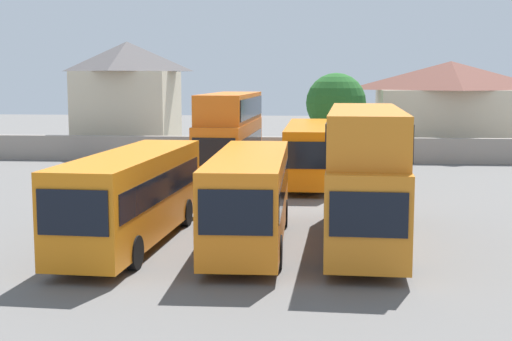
{
  "coord_description": "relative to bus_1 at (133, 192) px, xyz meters",
  "views": [
    {
      "loc": [
        2.45,
        -25.51,
        6.04
      ],
      "look_at": [
        0.0,
        3.0,
        2.32
      ],
      "focal_mm": 50.43,
      "sensor_mm": 36.0,
      "label": 1
    }
  ],
  "objects": [
    {
      "name": "bus_1",
      "position": [
        0.0,
        0.0,
        0.0
      ],
      "size": [
        3.05,
        11.2,
        3.33
      ],
      "rotation": [
        0.0,
        0.0,
        -1.63
      ],
      "color": "orange",
      "rests_on": "ground"
    },
    {
      "name": "ground",
      "position": [
        4.18,
        18.35,
        -1.91
      ],
      "size": [
        140.0,
        140.0,
        0.0
      ],
      "primitive_type": "plane",
      "color": "#605E5B"
    },
    {
      "name": "bus_5",
      "position": [
        6.12,
        15.97,
        0.01
      ],
      "size": [
        2.56,
        11.73,
        3.36
      ],
      "rotation": [
        0.0,
        0.0,
        -1.57
      ],
      "color": "orange",
      "rests_on": "ground"
    },
    {
      "name": "depot_boundary_wall",
      "position": [
        4.18,
        25.97,
        -1.01
      ],
      "size": [
        56.0,
        0.5,
        1.8
      ],
      "primitive_type": "cube",
      "color": "gray",
      "rests_on": "ground"
    },
    {
      "name": "bus_2",
      "position": [
        4.22,
        0.25,
        -0.01
      ],
      "size": [
        2.68,
        10.67,
        3.32
      ],
      "rotation": [
        0.0,
        0.0,
        -1.55
      ],
      "color": "orange",
      "rests_on": "ground"
    },
    {
      "name": "bus_4",
      "position": [
        1.62,
        15.78,
        0.97
      ],
      "size": [
        2.86,
        10.69,
        5.12
      ],
      "rotation": [
        0.0,
        0.0,
        -1.6
      ],
      "color": "orange",
      "rests_on": "ground"
    },
    {
      "name": "house_terrace_centre",
      "position": [
        16.9,
        32.12,
        1.8
      ],
      "size": [
        11.51,
        7.19,
        7.27
      ],
      "color": "beige",
      "rests_on": "ground"
    },
    {
      "name": "house_terrace_left",
      "position": [
        -8.74,
        32.27,
        2.62
      ],
      "size": [
        7.71,
        7.99,
        8.89
      ],
      "color": "beige",
      "rests_on": "ground"
    },
    {
      "name": "bus_3",
      "position": [
        8.35,
        0.85,
        0.86
      ],
      "size": [
        3.02,
        11.4,
        4.92
      ],
      "rotation": [
        0.0,
        0.0,
        -1.61
      ],
      "color": "orange",
      "rests_on": "ground"
    },
    {
      "name": "tree_left_of_lot",
      "position": [
        7.97,
        28.47,
        2.21
      ],
      "size": [
        4.44,
        4.44,
        6.36
      ],
      "color": "brown",
      "rests_on": "ground"
    }
  ]
}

